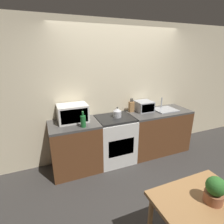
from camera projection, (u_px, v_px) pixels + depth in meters
ground_plane at (147, 184)px, 2.86m from camera, size 16.00×16.00×0.00m
wall_back at (119, 92)px, 3.48m from camera, size 10.00×0.06×2.60m
counter_left_run at (75, 147)px, 3.10m from camera, size 0.84×0.62×0.90m
counter_right_run at (157, 131)px, 3.73m from camera, size 1.29×0.62×0.90m
stove_range at (115, 139)px, 3.37m from camera, size 0.69×0.62×0.90m
kettle at (117, 113)px, 3.22m from camera, size 0.15×0.15×0.19m
microwave at (73, 113)px, 3.00m from camera, size 0.50×0.36×0.30m
bottle at (83, 121)px, 2.78m from camera, size 0.08×0.08×0.26m
knife_block at (131, 107)px, 3.51m from camera, size 0.09×0.08×0.27m
toaster_oven at (144, 106)px, 3.56m from camera, size 0.33×0.32×0.20m
sink_basin at (165, 109)px, 3.63m from camera, size 0.45×0.38×0.24m
dining_table at (199, 208)px, 1.68m from camera, size 0.88×0.58×0.73m
potted_plant at (215, 190)px, 1.58m from camera, size 0.17×0.17×0.26m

